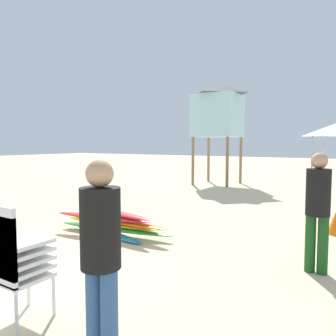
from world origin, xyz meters
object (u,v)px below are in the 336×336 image
(surfboard_pile, at_px, (110,223))
(lifeguard_tower, at_px, (218,111))
(lifeguard_near_left, at_px, (318,205))
(lifeguard_near_right, at_px, (101,249))
(stacked_plastic_chairs, at_px, (12,254))

(surfboard_pile, bearing_deg, lifeguard_tower, 99.96)
(lifeguard_tower, bearing_deg, lifeguard_near_left, -58.50)
(surfboard_pile, xyz_separation_m, lifeguard_near_right, (2.53, -2.92, 0.72))
(stacked_plastic_chairs, relative_size, lifeguard_near_left, 0.72)
(lifeguard_near_left, distance_m, lifeguard_near_right, 3.20)
(lifeguard_near_right, distance_m, lifeguard_tower, 12.35)
(lifeguard_tower, bearing_deg, stacked_plastic_chairs, -76.01)
(stacked_plastic_chairs, bearing_deg, lifeguard_near_right, 0.11)
(surfboard_pile, relative_size, lifeguard_near_right, 1.53)
(stacked_plastic_chairs, height_order, lifeguard_near_right, lifeguard_near_right)
(lifeguard_near_right, bearing_deg, lifeguard_tower, 109.39)
(lifeguard_near_right, relative_size, lifeguard_tower, 0.39)
(lifeguard_near_left, xyz_separation_m, lifeguard_tower, (-5.20, 8.48, 2.22))
(lifeguard_near_right, xyz_separation_m, lifeguard_tower, (-4.03, 11.46, 2.22))
(stacked_plastic_chairs, height_order, surfboard_pile, stacked_plastic_chairs)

